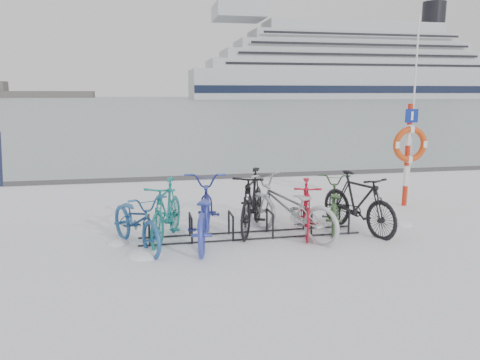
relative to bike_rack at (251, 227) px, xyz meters
name	(u,v)px	position (x,y,z in m)	size (l,w,h in m)	color
ground	(250,236)	(0.00, 0.00, -0.18)	(900.00, 900.00, 0.00)	white
ice_sheet	(152,101)	(0.00, 155.00, -0.17)	(400.00, 298.00, 0.02)	#919EA4
quay_edge	(209,177)	(0.00, 5.90, -0.13)	(400.00, 0.25, 0.10)	#3F3F42
bike_rack	(251,227)	(0.00, 0.00, 0.00)	(4.00, 0.48, 0.46)	black
lifebuoy_station	(410,145)	(3.99, 1.56, 1.24)	(0.81, 0.23, 4.23)	red
cruise_ferry	(349,70)	(84.17, 185.55, 12.18)	(138.16, 26.06, 45.40)	silver
bike_0	(136,218)	(-2.00, -0.19, 0.31)	(0.65, 1.88, 0.98)	#225086
bike_1	(166,209)	(-1.49, 0.08, 0.37)	(0.52, 1.85, 1.11)	#197270
bike_2	(203,210)	(-0.87, -0.13, 0.39)	(0.76, 2.19, 1.15)	#323FA7
bike_3	(252,199)	(0.12, 0.39, 0.41)	(0.56, 1.97, 1.19)	black
bike_4	(289,206)	(0.68, -0.12, 0.39)	(0.75, 2.16, 1.13)	#AEB2B6
bike_5	(306,206)	(1.06, 0.04, 0.33)	(0.48, 1.69, 1.02)	#B50F23
bike_6	(333,202)	(1.71, 0.33, 0.31)	(0.65, 1.87, 0.98)	#30532A
bike_7	(358,201)	(2.06, -0.02, 0.39)	(0.54, 1.91, 1.15)	black
snow_drifts	(214,241)	(-0.69, -0.16, -0.18)	(5.82, 1.67, 0.20)	white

